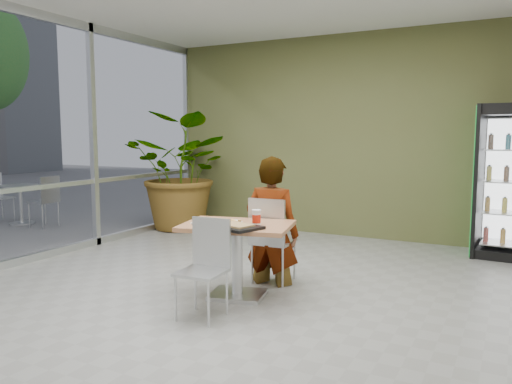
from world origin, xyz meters
TOP-DOWN VIEW (x-y plane):
  - ground at (0.00, 0.00)m, footprint 7.00×7.00m
  - room_envelope at (0.00, 0.00)m, footprint 6.00×7.00m
  - storefront_frame at (-3.00, 0.00)m, footprint 0.10×7.00m
  - dining_table at (0.05, 0.03)m, footprint 1.20×0.96m
  - chair_far at (0.15, 0.59)m, footprint 0.44×0.44m
  - chair_near at (0.05, -0.53)m, footprint 0.41×0.41m
  - seated_woman at (0.14, 0.64)m, footprint 0.64×0.43m
  - pizza_plate at (-0.04, 0.05)m, footprint 0.35×0.27m
  - soda_cup at (0.27, 0.03)m, footprint 0.09×0.09m
  - napkin_stack at (-0.25, -0.16)m, footprint 0.17×0.17m
  - cafeteria_tray at (0.16, -0.19)m, footprint 0.54×0.46m
  - potted_plant at (-2.57, 2.79)m, footprint 1.89×1.66m

SIDE VIEW (x-z plane):
  - ground at x=0.00m, z-range 0.00..0.00m
  - chair_near at x=0.05m, z-range 0.08..0.95m
  - dining_table at x=0.05m, z-range 0.16..0.91m
  - seated_woman at x=0.14m, z-range -0.30..1.40m
  - chair_far at x=0.15m, z-range 0.08..1.03m
  - napkin_stack at x=-0.25m, z-range 0.75..0.77m
  - cafeteria_tray at x=0.16m, z-range 0.75..0.78m
  - pizza_plate at x=-0.04m, z-range 0.75..0.78m
  - soda_cup at x=0.27m, z-range 0.75..0.90m
  - potted_plant at x=-2.57m, z-range 0.00..1.99m
  - room_envelope at x=0.00m, z-range 0.00..3.20m
  - storefront_frame at x=-3.00m, z-range 0.00..3.20m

